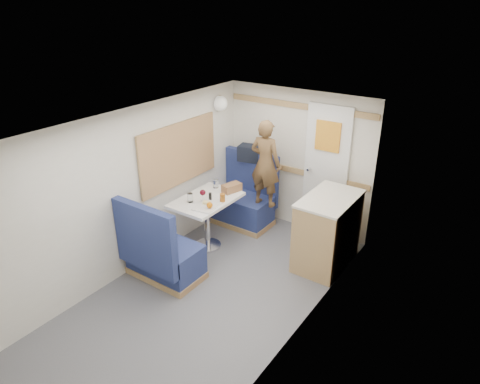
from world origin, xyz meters
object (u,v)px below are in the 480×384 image
Objects in this scene: cheese_block at (207,203)px; wine_glass at (203,193)px; orange_fruit at (210,205)px; tumbler_left at (190,198)px; duffel_bag at (255,154)px; bread_loaf at (232,188)px; person at (265,164)px; galley_counter at (327,230)px; tray at (207,206)px; bench_near at (161,256)px; dome_light at (220,103)px; beer_glass at (222,198)px; pepper_grinder at (210,197)px; tumbler_mid at (216,184)px; bench_far at (244,204)px; dinette_table at (206,209)px.

wine_glass reaches higher than cheese_block.
tumbler_left is (-0.33, 0.02, 0.00)m from orange_fruit.
duffel_bag reaches higher than bread_loaf.
person is 7.20× the size of wine_glass.
galley_counter reaches higher than tray.
wine_glass reaches higher than bread_loaf.
bench_near is 14.00× the size of orange_fruit.
galley_counter is 5.48× the size of wine_glass.
dome_light is 1.84× the size of beer_glass.
orange_fruit is 0.73× the size of pepper_grinder.
tumbler_mid is 0.46× the size of bread_loaf.
tray is 1.95× the size of wine_glass.
bench_near is at bearing -84.72° from tumbler_mid.
bench_near reaches higher than tumbler_left.
galley_counter is at bearing 7.50° from bread_loaf.
person is 0.97m from wine_glass.
person is at bearing 78.95° from orange_fruit.
orange_fruit is at bearing -148.61° from galley_counter.
dome_light reaches higher than orange_fruit.
galley_counter is 1.54m from cheese_block.
pepper_grinder is at bearing 45.74° from tumbler_left.
bench_far and bench_near have the same top height.
duffel_bag is 1.84× the size of bread_loaf.
dome_light is at bearing 117.95° from tray.
cheese_block is at bearing 129.57° from tray.
bench_far is 3.20× the size of tray.
dinette_table is 0.27m from cheese_block.
galley_counter is 2.81× the size of tray.
tray is at bearing -64.34° from pepper_grinder.
dome_light is 1.19× the size of wine_glass.
dome_light reaches higher than beer_glass.
tray is 0.56m from bread_loaf.
tumbler_mid is (-0.11, -0.51, 0.48)m from bench_far.
pepper_grinder is (-0.15, -0.06, -0.00)m from beer_glass.
tumbler_mid reaches higher than cheese_block.
beer_glass is (0.00, 0.26, -0.00)m from orange_fruit.
person reaches higher than orange_fruit.
bench_far is 0.87× the size of person.
bench_near is 2.28m from dome_light.
bench_near is 5.25× the size of dome_light.
tumbler_mid is at bearing 115.57° from cheese_block.
tumbler_mid reaches higher than orange_fruit.
bench_far is at bearing 105.51° from beer_glass.
duffel_bag is 4.59× the size of pepper_grinder.
bench_far reaches higher than tumbler_mid.
duffel_bag is at bearing 95.98° from tray.
bench_far is 2.22× the size of duffel_bag.
wine_glass is at bearing 154.20° from cheese_block.
tumbler_mid is (-0.11, 1.22, 0.48)m from bench_near.
tumbler_mid is at bearing 138.58° from beer_glass.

